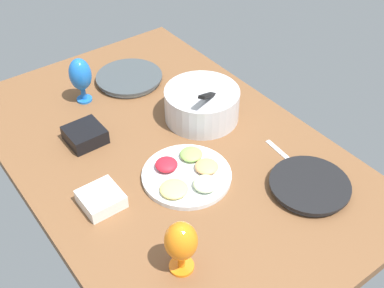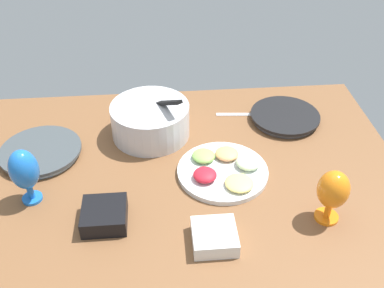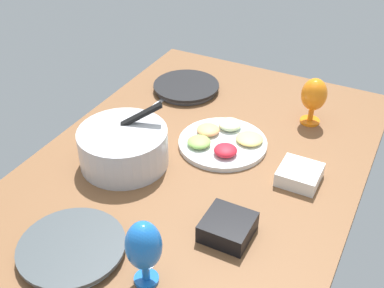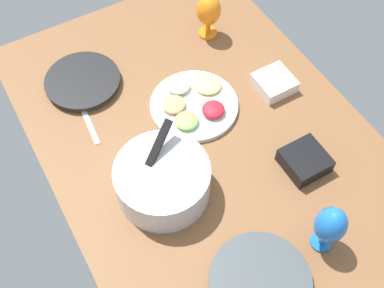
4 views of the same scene
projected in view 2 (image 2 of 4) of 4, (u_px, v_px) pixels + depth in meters
ground_plane at (172, 174)px, 156.26cm from camera, size 160.00×104.00×4.00cm
dinner_plate_left at (41, 152)px, 160.53cm from camera, size 28.84×28.84×2.90cm
dinner_plate_right at (285, 117)px, 178.05cm from camera, size 27.24×27.24×2.89cm
mixing_bowl at (150, 119)px, 167.43cm from camera, size 29.18×29.18×19.76cm
fruit_platter at (224, 170)px, 152.66cm from camera, size 30.96×30.96×4.91cm
hurricane_glass_orange at (333, 191)px, 130.66cm from camera, size 9.38×9.38×18.08cm
hurricane_glass_blue at (24, 171)px, 136.46cm from camera, size 9.01×9.01×19.58cm
square_bowl_white at (214, 236)px, 128.36cm from camera, size 12.72×12.72×4.80cm
square_bowl_black at (104, 215)px, 134.35cm from camera, size 13.31×13.31×5.60cm
fork_by_right_plate at (238, 114)px, 181.78cm from camera, size 18.09×3.32×0.60cm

